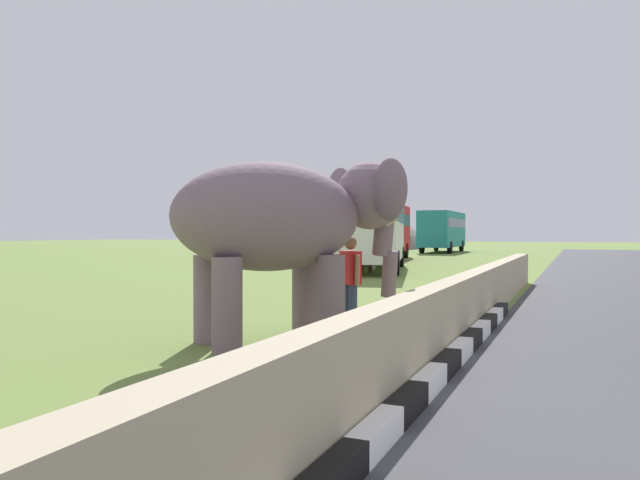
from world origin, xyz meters
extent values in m
cube|color=black|center=(-1.70, 4.11, 0.12)|extent=(0.90, 0.20, 0.24)
cube|color=white|center=(-0.80, 4.11, 0.12)|extent=(0.90, 0.20, 0.24)
cube|color=black|center=(0.10, 4.11, 0.12)|extent=(0.90, 0.20, 0.24)
cube|color=white|center=(1.00, 4.11, 0.12)|extent=(0.90, 0.20, 0.24)
cube|color=black|center=(1.90, 4.11, 0.12)|extent=(0.90, 0.20, 0.24)
cube|color=white|center=(2.80, 4.11, 0.12)|extent=(0.90, 0.20, 0.24)
cube|color=black|center=(3.70, 4.11, 0.12)|extent=(0.90, 0.20, 0.24)
cube|color=white|center=(4.60, 4.11, 0.12)|extent=(0.90, 0.20, 0.24)
cube|color=black|center=(5.50, 4.11, 0.12)|extent=(0.90, 0.20, 0.24)
cube|color=white|center=(6.40, 4.11, 0.12)|extent=(0.90, 0.20, 0.24)
cube|color=black|center=(7.30, 4.11, 0.12)|extent=(0.90, 0.20, 0.24)
cube|color=tan|center=(2.00, 4.41, 0.50)|extent=(28.00, 0.36, 1.00)
cylinder|color=slate|center=(3.82, 6.91, 0.69)|extent=(0.44, 0.44, 1.37)
cylinder|color=slate|center=(3.27, 6.20, 0.69)|extent=(0.44, 0.44, 1.37)
cylinder|color=slate|center=(2.48, 7.95, 0.69)|extent=(0.44, 0.44, 1.37)
cylinder|color=slate|center=(1.93, 7.24, 0.69)|extent=(0.44, 0.44, 1.37)
ellipsoid|color=slate|center=(2.88, 7.08, 1.97)|extent=(3.43, 3.17, 1.70)
sphere|color=slate|center=(4.35, 5.93, 2.35)|extent=(1.16, 1.16, 1.16)
ellipsoid|color=#D84C8C|center=(4.58, 5.75, 2.50)|extent=(0.68, 0.73, 0.44)
ellipsoid|color=slate|center=(4.72, 6.63, 2.40)|extent=(0.74, 0.86, 1.00)
ellipsoid|color=slate|center=(3.76, 5.40, 2.40)|extent=(0.74, 0.86, 1.00)
cylinder|color=slate|center=(4.58, 5.75, 1.80)|extent=(0.56, 0.58, 0.99)
cylinder|color=slate|center=(4.67, 5.68, 1.00)|extent=(0.41, 0.43, 0.82)
cone|color=beige|center=(4.71, 6.00, 1.90)|extent=(0.46, 0.53, 0.22)
cone|color=beige|center=(4.36, 5.56, 1.90)|extent=(0.46, 0.53, 0.22)
cylinder|color=navy|center=(4.47, 6.38, 0.41)|extent=(0.15, 0.15, 0.82)
cylinder|color=navy|center=(4.34, 6.23, 0.41)|extent=(0.15, 0.15, 0.82)
cube|color=red|center=(4.40, 6.30, 1.11)|extent=(0.45, 0.46, 0.58)
cylinder|color=#9E7251|center=(4.58, 6.50, 1.08)|extent=(0.15, 0.15, 0.52)
cylinder|color=#9E7251|center=(4.23, 6.11, 1.08)|extent=(0.14, 0.14, 0.52)
sphere|color=#9E7251|center=(4.40, 6.30, 1.54)|extent=(0.23, 0.23, 0.23)
cube|color=silver|center=(20.24, 11.22, 2.00)|extent=(9.58, 4.66, 3.00)
cube|color=#3F5160|center=(20.24, 11.22, 2.54)|extent=(8.87, 4.52, 0.76)
cylinder|color=black|center=(22.84, 13.05, 0.50)|extent=(1.04, 0.53, 1.00)
cylinder|color=black|center=(23.39, 10.82, 0.50)|extent=(1.04, 0.53, 1.00)
cylinder|color=black|center=(17.09, 11.62, 0.50)|extent=(1.04, 0.53, 1.00)
cylinder|color=black|center=(17.65, 9.39, 0.50)|extent=(1.04, 0.53, 1.00)
cube|color=#B21E1E|center=(30.25, 14.05, 2.00)|extent=(9.99, 3.89, 3.00)
cube|color=#3F5160|center=(30.25, 14.05, 2.54)|extent=(9.22, 3.82, 0.76)
cylinder|color=black|center=(33.16, 15.64, 0.50)|extent=(1.03, 0.44, 1.00)
cylinder|color=black|center=(33.49, 13.36, 0.50)|extent=(1.03, 0.44, 1.00)
cylinder|color=black|center=(27.00, 14.73, 0.50)|extent=(1.03, 0.44, 1.00)
cylinder|color=black|center=(27.33, 12.46, 0.50)|extent=(1.03, 0.44, 1.00)
cube|color=teal|center=(46.00, 13.51, 2.00)|extent=(9.51, 2.74, 3.00)
cube|color=#3F5160|center=(46.00, 13.51, 2.54)|extent=(8.76, 2.76, 0.76)
cylinder|color=black|center=(48.99, 14.74, 0.50)|extent=(1.01, 0.33, 1.00)
cylinder|color=black|center=(49.05, 12.44, 0.50)|extent=(1.01, 0.33, 1.00)
cylinder|color=black|center=(42.95, 14.58, 0.50)|extent=(1.01, 0.33, 1.00)
cylinder|color=black|center=(43.01, 12.28, 0.50)|extent=(1.01, 0.33, 1.00)
cylinder|color=tan|center=(8.84, 11.70, 0.33)|extent=(0.12, 0.12, 0.65)
cylinder|color=tan|center=(8.88, 11.34, 0.33)|extent=(0.12, 0.12, 0.65)
cylinder|color=tan|center=(7.95, 11.60, 0.33)|extent=(0.12, 0.12, 0.65)
cylinder|color=tan|center=(7.98, 11.24, 0.33)|extent=(0.12, 0.12, 0.65)
ellipsoid|color=tan|center=(8.41, 11.47, 0.90)|extent=(1.56, 0.76, 0.66)
ellipsoid|color=tan|center=(9.34, 11.57, 1.00)|extent=(0.43, 0.30, 0.32)
cylinder|color=beige|center=(20.85, 11.43, 0.33)|extent=(0.12, 0.12, 0.65)
cylinder|color=beige|center=(20.56, 11.23, 0.33)|extent=(0.12, 0.12, 0.65)
cylinder|color=beige|center=(20.34, 12.17, 0.33)|extent=(0.12, 0.12, 0.65)
cylinder|color=beige|center=(20.04, 11.97, 0.33)|extent=(0.12, 0.12, 0.65)
ellipsoid|color=beige|center=(20.45, 11.70, 0.90)|extent=(1.35, 1.57, 0.66)
ellipsoid|color=beige|center=(20.98, 10.93, 1.00)|extent=(0.44, 0.48, 0.32)
cylinder|color=#473323|center=(19.02, 11.35, 0.33)|extent=(0.12, 0.12, 0.65)
cylinder|color=#473323|center=(19.16, 11.02, 0.33)|extent=(0.12, 0.12, 0.65)
cylinder|color=#473323|center=(18.19, 11.01, 0.33)|extent=(0.12, 0.12, 0.65)
cylinder|color=#473323|center=(18.32, 10.67, 0.33)|extent=(0.12, 0.12, 0.65)
ellipsoid|color=#473323|center=(18.67, 11.01, 0.90)|extent=(1.62, 1.12, 0.66)
ellipsoid|color=#473323|center=(19.53, 11.36, 1.00)|extent=(0.47, 0.39, 0.32)
ellipsoid|color=slate|center=(55.00, 29.62, 0.00)|extent=(29.47, 23.58, 10.22)
camera|label=1|loc=(-5.20, 2.66, 1.72)|focal=33.09mm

